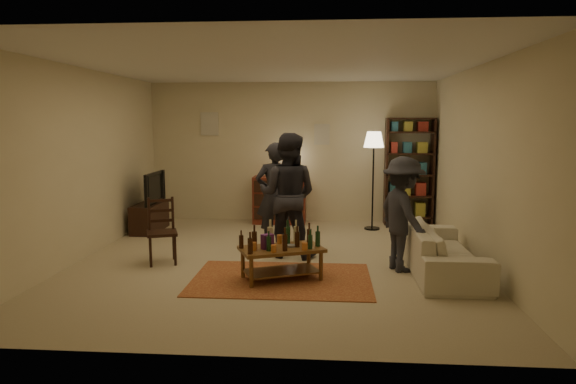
# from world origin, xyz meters

# --- Properties ---
(floor) EXTENTS (6.00, 6.00, 0.00)m
(floor) POSITION_xyz_m (0.00, 0.00, 0.00)
(floor) COLOR #C6B793
(floor) RESTS_ON ground
(room_shell) EXTENTS (6.00, 6.00, 6.00)m
(room_shell) POSITION_xyz_m (-0.65, 2.98, 1.81)
(room_shell) COLOR beige
(room_shell) RESTS_ON ground
(rug) EXTENTS (2.20, 1.50, 0.01)m
(rug) POSITION_xyz_m (0.16, -0.87, 0.01)
(rug) COLOR #91391F
(rug) RESTS_ON ground
(coffee_table) EXTENTS (1.13, 0.89, 0.75)m
(coffee_table) POSITION_xyz_m (0.16, -0.87, 0.38)
(coffee_table) COLOR brown
(coffee_table) RESTS_ON ground
(dining_chair) EXTENTS (0.51, 0.51, 0.92)m
(dining_chair) POSITION_xyz_m (-1.56, -0.20, 0.48)
(dining_chair) COLOR black
(dining_chair) RESTS_ON ground
(tv_stand) EXTENTS (0.40, 1.00, 1.06)m
(tv_stand) POSITION_xyz_m (-2.44, 1.80, 0.38)
(tv_stand) COLOR black
(tv_stand) RESTS_ON ground
(dresser) EXTENTS (1.00, 0.50, 1.36)m
(dresser) POSITION_xyz_m (-0.19, 2.71, 0.48)
(dresser) COLOR maroon
(dresser) RESTS_ON ground
(bookshelf) EXTENTS (0.90, 0.34, 2.02)m
(bookshelf) POSITION_xyz_m (2.25, 2.78, 1.03)
(bookshelf) COLOR black
(bookshelf) RESTS_ON ground
(floor_lamp) EXTENTS (0.36, 0.36, 1.77)m
(floor_lamp) POSITION_xyz_m (1.53, 2.25, 1.50)
(floor_lamp) COLOR black
(floor_lamp) RESTS_ON ground
(sofa) EXTENTS (0.81, 2.08, 0.61)m
(sofa) POSITION_xyz_m (2.20, -0.40, 0.30)
(sofa) COLOR beige
(sofa) RESTS_ON ground
(person_left) EXTENTS (0.69, 0.57, 1.63)m
(person_left) POSITION_xyz_m (-0.10, 0.85, 0.81)
(person_left) COLOR #222228
(person_left) RESTS_ON ground
(person_right) EXTENTS (0.99, 0.84, 1.79)m
(person_right) POSITION_xyz_m (0.15, 0.27, 0.89)
(person_right) COLOR #26252C
(person_right) RESTS_ON ground
(person_by_sofa) EXTENTS (0.86, 1.10, 1.50)m
(person_by_sofa) POSITION_xyz_m (1.70, -0.34, 0.75)
(person_by_sofa) COLOR #2A2A32
(person_by_sofa) RESTS_ON ground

